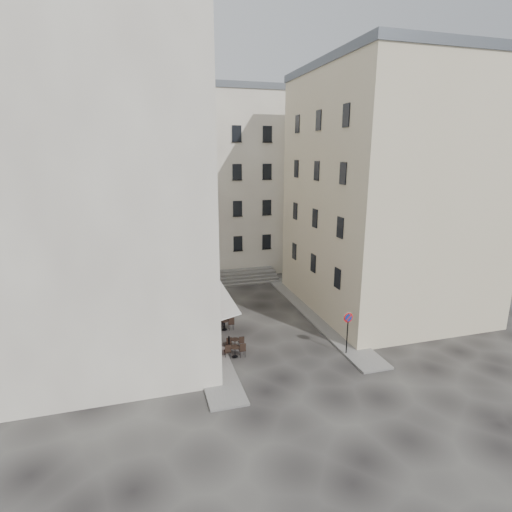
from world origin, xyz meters
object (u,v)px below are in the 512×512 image
object	(u,v)px
no_parking_sign	(348,325)
bistro_table_a	(235,350)
bistro_table_b	(235,342)
pedestrian	(222,317)

from	to	relation	value
no_parking_sign	bistro_table_a	xyz separation A→B (m)	(-6.78, 1.61, -1.53)
no_parking_sign	bistro_table_a	world-z (taller)	no_parking_sign
no_parking_sign	bistro_table_b	world-z (taller)	no_parking_sign
bistro_table_b	bistro_table_a	bearing A→B (deg)	-103.45
bistro_table_a	pedestrian	bearing A→B (deg)	88.58
no_parking_sign	bistro_table_a	bearing A→B (deg)	162.96
no_parking_sign	bistro_table_b	distance (m)	7.24
bistro_table_b	pedestrian	xyz separation A→B (m)	(-0.17, 3.31, 0.41)
pedestrian	bistro_table_a	bearing A→B (deg)	43.70
no_parking_sign	bistro_table_a	distance (m)	7.13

